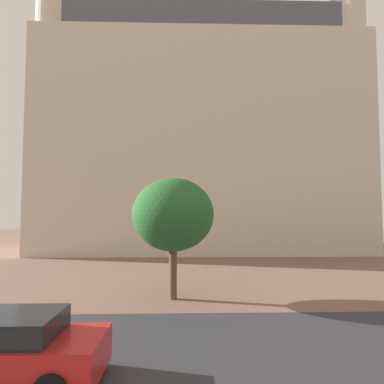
# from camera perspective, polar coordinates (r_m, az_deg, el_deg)

# --- Properties ---
(ground_plane) EXTENTS (120.00, 120.00, 0.00)m
(ground_plane) POSITION_cam_1_polar(r_m,az_deg,el_deg) (11.70, -0.20, -20.70)
(ground_plane) COLOR brown
(street_asphalt_strip) EXTENTS (120.00, 6.48, 0.00)m
(street_asphalt_strip) POSITION_cam_1_polar(r_m,az_deg,el_deg) (9.07, 0.30, -25.92)
(street_asphalt_strip) COLOR #2D2D33
(street_asphalt_strip) RESTS_ON ground_plane
(landmark_building) EXTENTS (28.31, 12.90, 33.26)m
(landmark_building) POSITION_cam_1_polar(r_m,az_deg,el_deg) (32.83, 1.25, 9.45)
(landmark_building) COLOR beige
(landmark_building) RESTS_ON ground_plane
(tree_curb_far) EXTENTS (3.30, 3.30, 4.86)m
(tree_curb_far) POSITION_cam_1_polar(r_m,az_deg,el_deg) (13.51, -3.26, -3.92)
(tree_curb_far) COLOR brown
(tree_curb_far) RESTS_ON ground_plane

